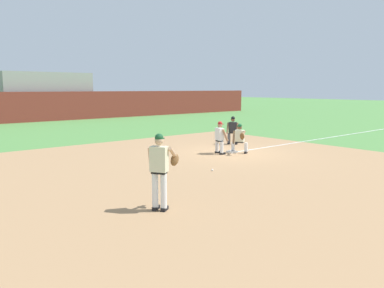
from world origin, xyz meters
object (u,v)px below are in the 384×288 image
Objects in this scene: first_baseman at (240,137)px; umpire at (233,129)px; baseball at (212,170)px; first_base_bag at (232,152)px; baserunner at (220,136)px; pitcher at (160,167)px.

first_baseman is 0.92× the size of umpire.
baseball is 6.61m from umpire.
first_base_bag is 3.93m from baseball.
baserunner reaches higher than baseball.
pitcher is at bearing -144.71° from umpire.
pitcher reaches higher than baseball.
first_baseman is (0.18, -0.30, 0.69)m from first_base_bag.
first_base_bag is at bearing 32.73° from pitcher.
pitcher is (-7.11, -4.57, 1.01)m from first_base_bag.
baserunner and umpire have the same top height.
umpire is at bearing 43.46° from first_base_bag.
baserunner is 3.06m from umpire.
pitcher reaches higher than umpire.
pitcher is at bearing -148.60° from baseball.
baserunner reaches higher than first_base_bag.
baserunner is at bearing 167.68° from first_base_bag.
baserunner is (-0.63, 0.14, 0.75)m from first_base_bag.
baseball is 0.06× the size of first_baseman.
umpire is at bearing 35.29° from pitcher.
baseball is at bearing -150.83° from first_baseman.
baserunner is at bearing 151.77° from first_baseman.
baseball is at bearing -142.03° from umpire.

